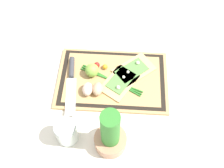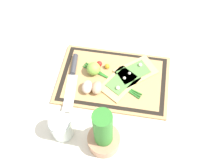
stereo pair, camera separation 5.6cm
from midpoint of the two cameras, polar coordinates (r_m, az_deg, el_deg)
ground_plane at (r=1.12m, az=1.73°, el=0.70°), size 6.00×6.00×0.00m
cutting_board at (r=1.11m, az=1.75°, el=0.91°), size 0.47×0.31×0.02m
pizza_slice_near at (r=1.13m, az=6.53°, el=2.65°), size 0.20×0.19×0.02m
pizza_slice_far at (r=1.09m, az=3.23°, el=0.20°), size 0.17×0.19×0.02m
knife at (r=1.12m, az=-7.09°, el=2.45°), size 0.06×0.28×0.02m
egg_brown at (r=1.06m, az=-1.79°, el=-0.85°), size 0.04×0.06×0.04m
egg_pink at (r=1.06m, az=-3.94°, el=-0.69°), size 0.04×0.06×0.04m
lime at (r=1.10m, az=-2.60°, el=3.31°), size 0.06×0.06×0.06m
cherry_tomato_red at (r=1.14m, az=-1.37°, el=4.37°), size 0.02×0.02×0.02m
cherry_tomato_yellow at (r=1.13m, az=0.35°, el=3.82°), size 0.02×0.02×0.02m
scallion_bunch at (r=1.10m, az=1.38°, el=0.84°), size 0.27×0.15×0.01m
herb_pot at (r=0.92m, az=-0.10°, el=-11.15°), size 0.12×0.12×0.24m
sauce_jar at (r=0.98m, az=-9.30°, el=-9.52°), size 0.08×0.08×0.11m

